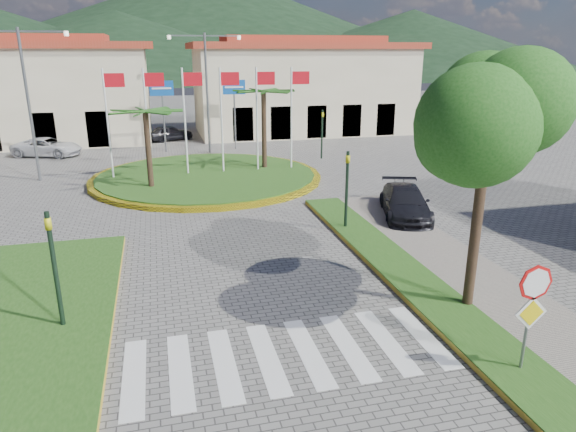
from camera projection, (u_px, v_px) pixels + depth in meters
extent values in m
cube|color=gray|center=(561.00, 364.00, 11.62)|extent=(4.00, 28.00, 0.15)
cube|color=#214D16|center=(516.00, 371.00, 11.34)|extent=(1.60, 28.00, 0.18)
cube|color=#214D16|center=(3.00, 344.00, 12.38)|extent=(5.00, 14.00, 0.18)
cube|color=silver|center=(284.00, 355.00, 12.08)|extent=(8.00, 3.00, 0.01)
cylinder|color=yellow|center=(207.00, 177.00, 28.65)|extent=(12.70, 12.70, 0.24)
cylinder|color=#214D16|center=(207.00, 177.00, 28.64)|extent=(12.00, 12.00, 0.30)
cylinder|color=black|center=(149.00, 152.00, 25.52)|extent=(0.28, 0.28, 4.05)
cylinder|color=black|center=(264.00, 132.00, 29.71)|extent=(0.28, 0.28, 4.68)
cylinder|color=silver|center=(108.00, 127.00, 27.06)|extent=(0.10, 0.10, 6.00)
cube|color=red|center=(114.00, 80.00, 26.45)|extent=(1.00, 0.03, 0.70)
cylinder|color=silver|center=(147.00, 126.00, 27.53)|extent=(0.10, 0.10, 6.00)
cube|color=red|center=(154.00, 80.00, 26.92)|extent=(1.00, 0.03, 0.70)
cylinder|color=silver|center=(185.00, 125.00, 28.00)|extent=(0.10, 0.10, 6.00)
cube|color=red|center=(193.00, 79.00, 27.39)|extent=(1.00, 0.03, 0.70)
cylinder|color=silver|center=(222.00, 124.00, 28.46)|extent=(0.10, 0.10, 6.00)
cube|color=red|center=(230.00, 79.00, 27.86)|extent=(1.00, 0.03, 0.70)
cylinder|color=silver|center=(257.00, 122.00, 28.93)|extent=(0.10, 0.10, 6.00)
cube|color=red|center=(266.00, 78.00, 28.33)|extent=(1.00, 0.03, 0.70)
cylinder|color=silver|center=(291.00, 121.00, 29.40)|extent=(0.10, 0.10, 6.00)
cube|color=red|center=(301.00, 78.00, 28.79)|extent=(1.00, 0.03, 0.70)
cylinder|color=slate|center=(527.00, 324.00, 11.00)|extent=(0.07, 0.07, 2.50)
cylinder|color=red|center=(536.00, 283.00, 10.65)|extent=(0.80, 0.03, 0.80)
cube|color=yellow|center=(531.00, 313.00, 10.86)|extent=(0.78, 0.03, 0.78)
cylinder|color=black|center=(475.00, 234.00, 13.62)|extent=(0.28, 0.28, 4.40)
ellipsoid|color=#1A4E15|center=(489.00, 120.00, 12.70)|extent=(3.60, 3.60, 3.20)
cylinder|color=black|center=(56.00, 273.00, 12.68)|extent=(0.12, 0.12, 3.20)
imported|color=gold|center=(50.00, 235.00, 12.37)|extent=(0.15, 0.18, 0.90)
cylinder|color=black|center=(347.00, 192.00, 20.03)|extent=(0.12, 0.12, 3.20)
imported|color=gold|center=(347.00, 167.00, 19.72)|extent=(0.15, 0.18, 0.90)
cylinder|color=black|center=(322.00, 134.00, 33.76)|extent=(0.12, 0.12, 3.20)
imported|color=gold|center=(322.00, 119.00, 33.46)|extent=(0.18, 0.15, 0.90)
cylinder|color=slate|center=(163.00, 115.00, 35.72)|extent=(0.12, 0.12, 5.20)
cube|color=#0F4DAB|center=(162.00, 88.00, 35.12)|extent=(1.60, 0.05, 1.00)
cylinder|color=slate|center=(235.00, 113.00, 36.90)|extent=(0.12, 0.12, 5.20)
cube|color=#0F4DAB|center=(234.00, 87.00, 36.29)|extent=(1.60, 0.05, 1.00)
cylinder|color=slate|center=(207.00, 95.00, 35.08)|extent=(0.16, 0.16, 8.00)
cube|color=slate|center=(186.00, 36.00, 33.63)|extent=(2.40, 0.08, 0.08)
cube|color=slate|center=(223.00, 36.00, 34.19)|extent=(2.40, 0.08, 0.08)
cylinder|color=slate|center=(29.00, 107.00, 27.20)|extent=(0.16, 0.16, 8.00)
cube|color=slate|center=(43.00, 31.00, 26.31)|extent=(2.40, 0.08, 0.08)
cube|color=beige|center=(302.00, 91.00, 44.72)|extent=(18.00, 9.00, 7.00)
cube|color=#A3351F|center=(302.00, 46.00, 43.57)|extent=(19.08, 9.54, 0.50)
cube|color=#A3351F|center=(302.00, 40.00, 43.41)|extent=(13.50, 4.95, 0.60)
cone|color=black|center=(209.00, 23.00, 154.90)|extent=(180.00, 180.00, 30.00)
cone|color=black|center=(412.00, 43.00, 146.57)|extent=(120.00, 120.00, 18.00)
cone|color=black|center=(119.00, 46.00, 123.52)|extent=(110.00, 110.00, 16.00)
imported|color=silver|center=(47.00, 147.00, 34.80)|extent=(4.91, 3.42, 1.25)
imported|color=black|center=(170.00, 133.00, 40.92)|extent=(3.85, 2.63, 1.22)
imported|color=black|center=(280.00, 128.00, 43.32)|extent=(4.02, 1.70, 1.29)
imported|color=black|center=(405.00, 203.00, 21.90)|extent=(3.19, 4.91, 1.32)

